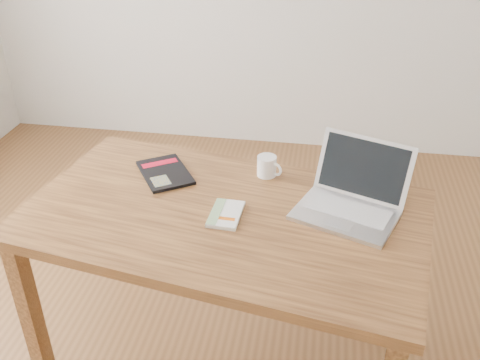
% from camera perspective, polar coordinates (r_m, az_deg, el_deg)
% --- Properties ---
extents(room, '(4.04, 4.04, 2.70)m').
position_cam_1_polar(room, '(1.74, -7.00, 15.44)').
color(room, brown).
rests_on(room, ground).
extents(desk, '(1.52, 1.03, 0.75)m').
position_cam_1_polar(desk, '(1.94, -1.76, -5.61)').
color(desk, brown).
rests_on(desk, ground).
extents(white_guidebook, '(0.11, 0.18, 0.02)m').
position_cam_1_polar(white_guidebook, '(1.86, -1.54, -3.66)').
color(white_guidebook, silver).
rests_on(white_guidebook, desk).
extents(black_guidebook, '(0.28, 0.31, 0.01)m').
position_cam_1_polar(black_guidebook, '(2.13, -8.01, 0.79)').
color(black_guidebook, black).
rests_on(black_guidebook, desk).
extents(laptop, '(0.43, 0.42, 0.23)m').
position_cam_1_polar(laptop, '(1.91, 11.82, -1.86)').
color(laptop, silver).
rests_on(laptop, desk).
extents(coffee_mug, '(0.10, 0.08, 0.08)m').
position_cam_1_polar(coffee_mug, '(2.08, 2.93, 1.52)').
color(coffee_mug, white).
rests_on(coffee_mug, desk).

